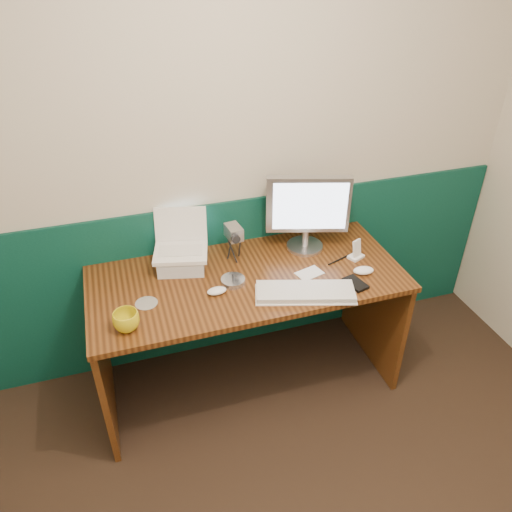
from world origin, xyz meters
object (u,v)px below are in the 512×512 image
object	(u,v)px
laptop	(179,236)
desk	(248,332)
monitor	(307,212)
keyboard	(305,293)
camcorder	(234,244)
mug	(126,321)

from	to	relation	value
laptop	desk	bearing A→B (deg)	-17.15
desk	monitor	size ratio (longest dim) A/B	3.63
monitor	keyboard	size ratio (longest dim) A/B	0.93
keyboard	camcorder	distance (m)	0.48
keyboard	camcorder	size ratio (longest dim) A/B	2.45
laptop	mug	world-z (taller)	laptop
monitor	camcorder	distance (m)	0.42
desk	camcorder	world-z (taller)	camcorder
laptop	keyboard	distance (m)	0.69
monitor	laptop	bearing A→B (deg)	-164.09
laptop	monitor	distance (m)	0.69
monitor	keyboard	xyz separation A→B (m)	(-0.16, -0.40, -0.21)
laptop	camcorder	bearing A→B (deg)	12.69
keyboard	camcorder	xyz separation A→B (m)	(-0.24, 0.41, 0.08)
monitor	mug	xyz separation A→B (m)	(-1.00, -0.39, -0.17)
desk	camcorder	distance (m)	0.50
desk	laptop	world-z (taller)	laptop
keyboard	laptop	bearing A→B (deg)	158.85
desk	laptop	distance (m)	0.67
keyboard	camcorder	world-z (taller)	camcorder
laptop	mug	xyz separation A→B (m)	(-0.32, -0.40, -0.15)
desk	monitor	distance (m)	0.73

